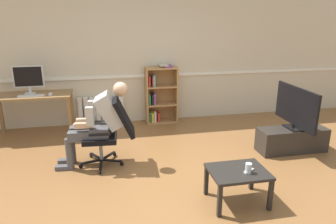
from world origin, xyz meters
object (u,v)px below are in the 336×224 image
at_px(bookshelf, 159,96).
at_px(person_seated, 98,122).
at_px(computer_desk, 33,100).
at_px(coffee_table, 238,175).
at_px(tv_screen, 296,107).
at_px(office_chair, 111,129).
at_px(spare_remote, 249,171).
at_px(drinking_glass, 248,168).
at_px(imac_monitor, 28,78).
at_px(tv_stand, 292,140).
at_px(keyboard, 31,96).
at_px(radiator, 101,110).
at_px(computer_mouse, 51,94).

distance_m(bookshelf, person_seated, 2.04).
xyz_separation_m(computer_desk, coffee_table, (2.65, -2.66, -0.31)).
bearing_deg(bookshelf, tv_screen, -45.26).
bearing_deg(computer_desk, bookshelf, 7.33).
xyz_separation_m(office_chair, person_seated, (-0.17, 0.01, 0.12)).
distance_m(person_seated, spare_remote, 2.12).
bearing_deg(tv_screen, drinking_glass, 132.58).
relative_size(imac_monitor, tv_screen, 0.48).
xyz_separation_m(imac_monitor, tv_stand, (4.11, -1.59, -0.85)).
bearing_deg(computer_desk, person_seated, -50.95).
relative_size(tv_screen, coffee_table, 1.59).
relative_size(computer_desk, keyboard, 3.13).
bearing_deg(computer_desk, radiator, 18.81).
bearing_deg(bookshelf, coffee_table, -82.96).
bearing_deg(bookshelf, office_chair, -120.57).
bearing_deg(radiator, computer_mouse, -148.03).
distance_m(coffee_table, drinking_glass, 0.16).
height_order(imac_monitor, keyboard, imac_monitor).
xyz_separation_m(bookshelf, coffee_table, (0.37, -2.96, -0.20)).
bearing_deg(keyboard, bookshelf, 10.85).
bearing_deg(person_seated, computer_desk, -137.26).
xyz_separation_m(bookshelf, person_seated, (-1.17, -1.67, 0.10)).
relative_size(computer_desk, bookshelf, 1.14).
xyz_separation_m(person_seated, tv_stand, (2.95, -0.13, -0.46)).
xyz_separation_m(computer_mouse, radiator, (0.82, 0.51, -0.50)).
bearing_deg(person_seated, tv_screen, 91.07).
distance_m(computer_desk, coffee_table, 3.77).
height_order(computer_desk, tv_screen, tv_screen).
height_order(computer_desk, spare_remote, computer_desk).
relative_size(tv_stand, spare_remote, 7.17).
xyz_separation_m(imac_monitor, coffee_table, (2.68, -2.74, -0.69)).
bearing_deg(drinking_glass, tv_stand, 42.45).
xyz_separation_m(drinking_glass, spare_remote, (0.02, 0.02, -0.05)).
bearing_deg(tv_stand, drinking_glass, -137.55).
height_order(imac_monitor, computer_mouse, imac_monitor).
xyz_separation_m(computer_desk, office_chair, (1.29, -1.39, -0.12)).
bearing_deg(person_seated, bookshelf, 148.79).
distance_m(keyboard, radiator, 1.34).
distance_m(imac_monitor, tv_screen, 4.42).
xyz_separation_m(bookshelf, tv_stand, (1.79, -1.81, -0.35)).
bearing_deg(spare_remote, office_chair, -162.44).
bearing_deg(computer_mouse, tv_stand, -20.41).
distance_m(imac_monitor, radiator, 1.44).
relative_size(person_seated, coffee_table, 1.86).
bearing_deg(tv_screen, office_chair, 87.62).
bearing_deg(bookshelf, drinking_glass, -81.59).
xyz_separation_m(imac_monitor, person_seated, (1.15, -1.46, -0.39)).
relative_size(computer_mouse, drinking_glass, 0.89).
relative_size(computer_desk, computer_mouse, 13.15).
height_order(imac_monitor, drinking_glass, imac_monitor).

